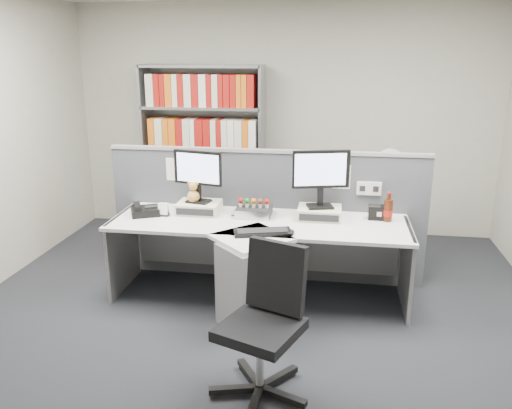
% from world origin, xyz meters
% --- Properties ---
extents(ground, '(5.50, 5.50, 0.00)m').
position_xyz_m(ground, '(0.00, 0.00, 0.00)').
color(ground, '#27292E').
rests_on(ground, ground).
extents(room_shell, '(5.04, 5.54, 2.72)m').
position_xyz_m(room_shell, '(0.00, 0.00, 1.79)').
color(room_shell, '#AEAC9B').
rests_on(room_shell, ground).
extents(partition, '(3.00, 0.08, 1.27)m').
position_xyz_m(partition, '(0.00, 1.25, 0.65)').
color(partition, '#494C53').
rests_on(partition, ground).
extents(desk, '(2.60, 1.20, 0.72)m').
position_xyz_m(desk, '(0.00, 0.60, 0.46)').
color(desk, silver).
rests_on(desk, ground).
extents(monitor_riser_left, '(0.38, 0.31, 0.10)m').
position_xyz_m(monitor_riser_left, '(-0.58, 0.98, 0.77)').
color(monitor_riser_left, beige).
rests_on(monitor_riser_left, desk).
extents(monitor_riser_right, '(0.38, 0.31, 0.10)m').
position_xyz_m(monitor_riser_right, '(0.52, 0.98, 0.77)').
color(monitor_riser_right, beige).
rests_on(monitor_riser_right, desk).
extents(monitor_left, '(0.46, 0.19, 0.47)m').
position_xyz_m(monitor_left, '(-0.58, 0.98, 1.10)').
color(monitor_left, black).
rests_on(monitor_left, monitor_riser_left).
extents(monitor_right, '(0.49, 0.21, 0.51)m').
position_xyz_m(monitor_right, '(0.52, 0.98, 1.12)').
color(monitor_right, black).
rests_on(monitor_right, monitor_riser_right).
extents(desktop_pc, '(0.31, 0.28, 0.08)m').
position_xyz_m(desktop_pc, '(-0.07, 0.97, 0.76)').
color(desktop_pc, black).
rests_on(desktop_pc, desk).
extents(figurines, '(0.29, 0.05, 0.09)m').
position_xyz_m(figurines, '(-0.07, 0.95, 0.85)').
color(figurines, beige).
rests_on(figurines, desktop_pc).
extents(keyboard, '(0.50, 0.29, 0.03)m').
position_xyz_m(keyboard, '(0.08, 0.50, 0.73)').
color(keyboard, black).
rests_on(keyboard, desk).
extents(mouse, '(0.06, 0.10, 0.04)m').
position_xyz_m(mouse, '(0.30, 0.51, 0.74)').
color(mouse, black).
rests_on(mouse, desk).
extents(desk_phone, '(0.31, 0.30, 0.10)m').
position_xyz_m(desk_phone, '(-1.05, 0.84, 0.76)').
color(desk_phone, black).
rests_on(desk_phone, desk).
extents(desk_calendar, '(0.10, 0.07, 0.12)m').
position_xyz_m(desk_calendar, '(-0.87, 0.84, 0.77)').
color(desk_calendar, black).
rests_on(desk_calendar, desk).
extents(plush_toy, '(0.11, 0.11, 0.20)m').
position_xyz_m(plush_toy, '(-0.62, 0.96, 0.90)').
color(plush_toy, gold).
rests_on(plush_toy, monitor_riser_left).
extents(speaker, '(0.19, 0.10, 0.12)m').
position_xyz_m(speaker, '(1.04, 1.03, 0.78)').
color(speaker, black).
rests_on(speaker, desk).
extents(cola_bottle, '(0.08, 0.08, 0.26)m').
position_xyz_m(cola_bottle, '(1.11, 0.99, 0.82)').
color(cola_bottle, '#3F190A').
rests_on(cola_bottle, desk).
extents(shelving_unit, '(1.41, 0.40, 2.00)m').
position_xyz_m(shelving_unit, '(-0.90, 2.44, 0.98)').
color(shelving_unit, gray).
rests_on(shelving_unit, ground).
extents(filing_cabinet, '(0.45, 0.61, 0.70)m').
position_xyz_m(filing_cabinet, '(1.20, 1.99, 0.35)').
color(filing_cabinet, gray).
rests_on(filing_cabinet, ground).
extents(desk_fan, '(0.28, 0.17, 0.48)m').
position_xyz_m(desk_fan, '(1.20, 1.99, 1.00)').
color(desk_fan, white).
rests_on(desk_fan, filing_cabinet).
extents(office_chair, '(0.64, 0.65, 0.97)m').
position_xyz_m(office_chair, '(0.24, -0.51, 0.52)').
color(office_chair, silver).
rests_on(office_chair, ground).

